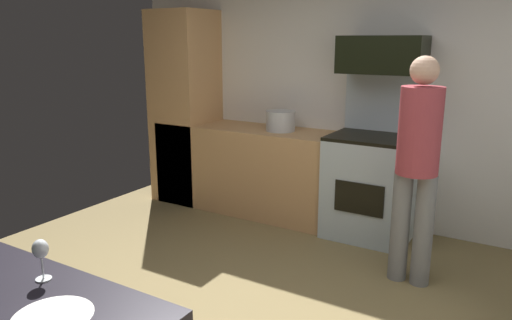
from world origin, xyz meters
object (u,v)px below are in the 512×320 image
Objects in this scene: microwave at (382,55)px; wine_glass_near at (41,251)px; person_cook at (417,161)px; oven_range at (372,182)px; stock_pot at (281,121)px.

wine_glass_near is (-0.26, -3.28, -0.64)m from microwave.
person_cook is 10.23× the size of wine_glass_near.
person_cook is 2.60m from wine_glass_near.
person_cook is (0.55, -0.73, 0.43)m from oven_range.
microwave reaches higher than oven_range.
wine_glass_near is at bearing -94.73° from oven_range.
wine_glass_near is (-0.81, -2.47, 0.07)m from person_cook.
microwave is at bearing 123.85° from person_cook.
oven_range is at bearing 126.86° from person_cook.
oven_range is 1.01m from person_cook.
stock_pot is at bearing -175.26° from microwave.
microwave is 3.36m from wine_glass_near.
stock_pot is at bearing 179.63° from oven_range.
stock_pot is (-0.96, -0.08, -0.66)m from microwave.
wine_glass_near is 0.56× the size of stock_pot.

